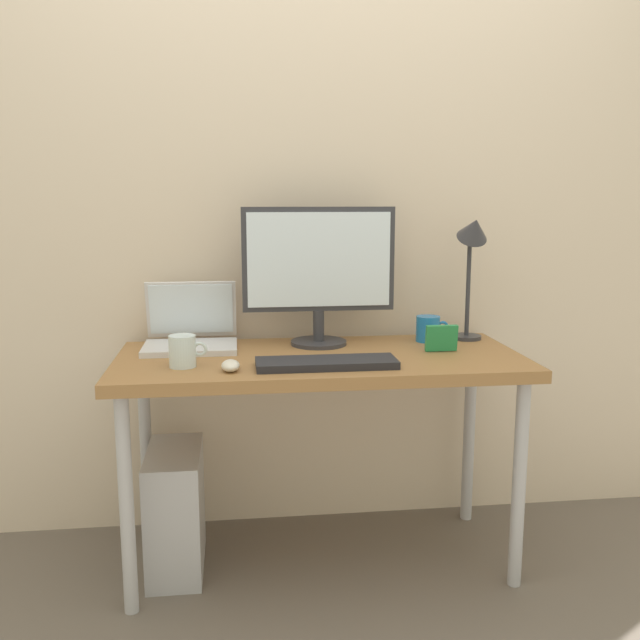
{
  "coord_description": "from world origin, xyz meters",
  "views": [
    {
      "loc": [
        -0.28,
        -2.25,
        1.26
      ],
      "look_at": [
        0.0,
        0.0,
        0.86
      ],
      "focal_mm": 38.92,
      "sensor_mm": 36.0,
      "label": 1
    }
  ],
  "objects": [
    {
      "name": "laptop",
      "position": [
        -0.44,
        0.19,
        0.8
      ],
      "size": [
        0.32,
        0.27,
        0.23
      ],
      "color": "silver",
      "rests_on": "desk"
    },
    {
      "name": "glass_cup",
      "position": [
        -0.44,
        -0.11,
        0.79
      ],
      "size": [
        0.12,
        0.08,
        0.1
      ],
      "color": "silver",
      "rests_on": "desk"
    },
    {
      "name": "keyboard",
      "position": [
        0.0,
        -0.16,
        0.75
      ],
      "size": [
        0.44,
        0.14,
        0.02
      ],
      "primitive_type": "cube",
      "color": "#232328",
      "rests_on": "desk"
    },
    {
      "name": "photo_frame",
      "position": [
        0.42,
        -0.0,
        0.79
      ],
      "size": [
        0.11,
        0.03,
        0.09
      ],
      "primitive_type": "cube",
      "rotation": [
        0.12,
        0.0,
        0.0
      ],
      "color": "#268C4C",
      "rests_on": "desk"
    },
    {
      "name": "coffee_mug",
      "position": [
        0.42,
        0.18,
        0.79
      ],
      "size": [
        0.12,
        0.09,
        0.09
      ],
      "color": "#1E72BF",
      "rests_on": "desk"
    },
    {
      "name": "desk",
      "position": [
        0.0,
        0.0,
        0.67
      ],
      "size": [
        1.35,
        0.6,
        0.74
      ],
      "color": "olive",
      "rests_on": "ground_plane"
    },
    {
      "name": "monitor",
      "position": [
        0.02,
        0.17,
        1.02
      ],
      "size": [
        0.54,
        0.2,
        0.49
      ],
      "color": "#333338",
      "rests_on": "desk"
    },
    {
      "name": "ground_plane",
      "position": [
        0.0,
        0.0,
        0.0
      ],
      "size": [
        6.0,
        6.0,
        0.0
      ],
      "primitive_type": "plane",
      "color": "#665B51"
    },
    {
      "name": "computer_tower",
      "position": [
        -0.5,
        0.01,
        0.21
      ],
      "size": [
        0.18,
        0.36,
        0.42
      ],
      "primitive_type": "cube",
      "color": "#B2B2B7",
      "rests_on": "ground_plane"
    },
    {
      "name": "mouse",
      "position": [
        -0.3,
        -0.18,
        0.76
      ],
      "size": [
        0.06,
        0.09,
        0.03
      ],
      "primitive_type": "ellipsoid",
      "color": "silver",
      "rests_on": "desk"
    },
    {
      "name": "back_wall",
      "position": [
        0.0,
        0.36,
        1.3
      ],
      "size": [
        4.4,
        0.04,
        2.6
      ],
      "primitive_type": "cube",
      "color": "beige",
      "rests_on": "ground_plane"
    },
    {
      "name": "desk_lamp",
      "position": [
        0.58,
        0.17,
        1.08
      ],
      "size": [
        0.11,
        0.16,
        0.47
      ],
      "color": "#333338",
      "rests_on": "desk"
    }
  ]
}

